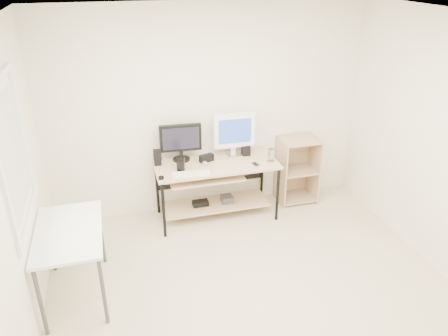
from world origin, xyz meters
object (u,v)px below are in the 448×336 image
at_px(white_imac, 234,132).
at_px(audio_controller, 181,164).
at_px(shelf_unit, 296,169).
at_px(black_monitor, 181,140).
at_px(desk, 214,179).
at_px(side_table, 69,238).

xyz_separation_m(white_imac, audio_controller, (-0.73, -0.26, -0.23)).
bearing_deg(audio_controller, shelf_unit, 32.91).
height_order(black_monitor, white_imac, white_imac).
xyz_separation_m(black_monitor, audio_controller, (-0.06, -0.30, -0.18)).
bearing_deg(audio_controller, desk, 36.43).
height_order(desk, shelf_unit, shelf_unit).
distance_m(desk, audio_controller, 0.53).
bearing_deg(white_imac, desk, -150.40).
bearing_deg(black_monitor, shelf_unit, 2.13).
distance_m(desk, white_imac, 0.63).
distance_m(white_imac, audio_controller, 0.81).
bearing_deg(white_imac, shelf_unit, 0.55).
height_order(desk, white_imac, white_imac).
bearing_deg(black_monitor, desk, -25.20).
xyz_separation_m(desk, side_table, (-1.65, -1.06, 0.13)).
distance_m(black_monitor, audio_controller, 0.35).
bearing_deg(black_monitor, audio_controller, -97.47).
xyz_separation_m(side_table, white_imac, (1.96, 1.23, 0.40)).
bearing_deg(white_imac, black_monitor, 177.76).
bearing_deg(shelf_unit, white_imac, 179.66).
bearing_deg(side_table, audio_controller, 38.15).
bearing_deg(side_table, desk, 32.65).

